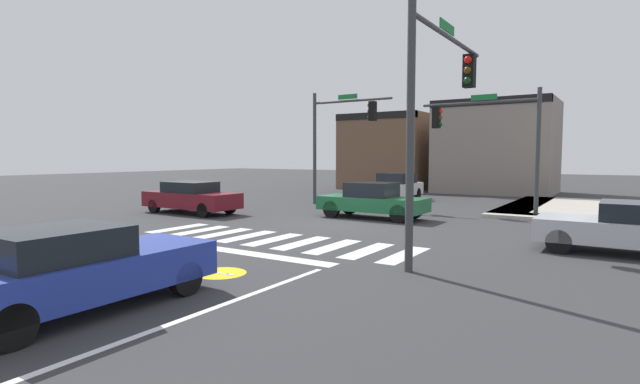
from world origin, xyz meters
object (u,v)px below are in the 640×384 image
car_silver (627,228)px  car_white (395,187)px  car_blue (78,269)px  car_green (372,200)px  traffic_signal_northwest (339,128)px  traffic_signal_southeast (440,90)px  traffic_signal_northeast (489,130)px  car_maroon (191,197)px

car_silver → car_white: size_ratio=0.90×
car_blue → car_green: bearing=5.5°
traffic_signal_northwest → car_blue: bearing=-73.5°
traffic_signal_southeast → car_blue: size_ratio=1.40×
car_silver → car_green: 9.34m
car_white → car_blue: 21.45m
traffic_signal_northeast → traffic_signal_northwest: 7.53m
traffic_signal_northeast → car_maroon: 13.42m
traffic_signal_northwest → car_silver: traffic_signal_northwest is taller
car_silver → car_green: (-8.86, 2.97, 0.04)m
traffic_signal_northeast → car_silver: (5.13, -6.71, -2.99)m
car_silver → car_green: car_green is taller
traffic_signal_southeast → car_maroon: size_ratio=1.32×
car_silver → car_maroon: car_maroon is taller
traffic_signal_northeast → car_maroon: (-11.32, -6.58, -2.96)m
traffic_signal_southeast → car_maroon: 13.22m
traffic_signal_northeast → car_green: bearing=45.1°
traffic_signal_northeast → car_green: size_ratio=1.21×
traffic_signal_northeast → car_blue: bearing=81.8°
traffic_signal_northwest → car_green: traffic_signal_northwest is taller
car_silver → car_blue: bearing=53.8°
traffic_signal_southeast → car_silver: 6.11m
traffic_signal_northwest → traffic_signal_southeast: traffic_signal_southeast is taller
traffic_signal_northwest → car_green: bearing=-44.8°
traffic_signal_northwest → traffic_signal_southeast: 12.93m
traffic_signal_northwest → car_silver: size_ratio=1.42×
car_maroon → car_blue: car_blue is taller
traffic_signal_northeast → car_green: (-3.73, -3.73, -2.95)m
traffic_signal_northwest → car_blue: 18.12m
traffic_signal_southeast → car_green: 8.35m
car_silver → car_maroon: size_ratio=0.89×
traffic_signal_southeast → car_maroon: bearing=76.2°
traffic_signal_northeast → car_white: 7.93m
traffic_signal_northeast → car_silver: bearing=127.4°
car_silver → car_white: bearing=-43.7°
traffic_signal_northwest → car_maroon: 8.30m
traffic_signal_northwest → traffic_signal_southeast: size_ratio=0.96×
car_maroon → traffic_signal_southeast: bearing=166.2°
car_green → traffic_signal_northwest: bearing=135.2°
traffic_signal_northwest → car_maroon: bearing=-119.8°
traffic_signal_southeast → car_silver: bearing=-54.2°
car_silver → traffic_signal_northwest: bearing=-28.1°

